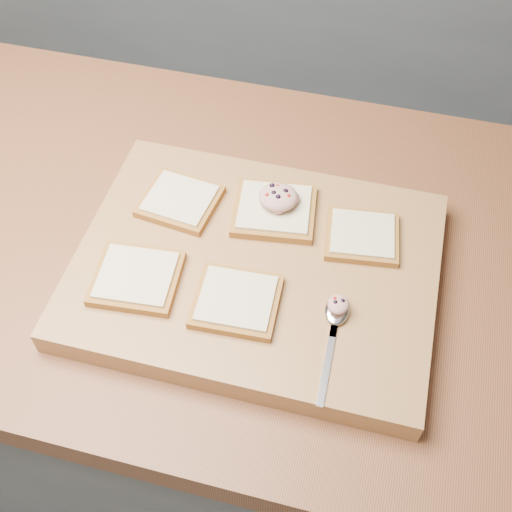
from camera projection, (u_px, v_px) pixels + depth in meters
The scene contains 12 objects.
ground at pixel (217, 435), 1.79m from camera, with size 4.00×4.00×0.00m, color #515459.
island_counter at pixel (207, 357), 1.43m from camera, with size 2.00×0.80×0.90m.
back_counter at pixel (326, 5), 2.26m from camera, with size 3.60×0.62×0.94m.
cutting_board at pixel (256, 269), 1.00m from camera, with size 0.55×0.42×0.04m, color #A16D45.
bread_far_left at pixel (180, 201), 1.05m from camera, with size 0.13×0.12×0.02m.
bread_far_center at pixel (274, 210), 1.03m from camera, with size 0.14×0.13×0.02m.
bread_far_right at pixel (362, 236), 1.00m from camera, with size 0.12×0.12×0.02m.
bread_near_left at pixel (137, 278), 0.95m from camera, with size 0.13×0.12×0.02m.
bread_near_center at pixel (236, 301), 0.93m from camera, with size 0.13×0.12×0.02m.
tuna_salad_dollop at pixel (278, 197), 1.02m from camera, with size 0.06×0.06×0.03m.
spoon at pixel (336, 318), 0.91m from camera, with size 0.04×0.18×0.01m.
spoon_salad at pixel (338, 304), 0.91m from camera, with size 0.03×0.03×0.02m.
Camera 1 is at (0.28, -0.64, 1.73)m, focal length 45.00 mm.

